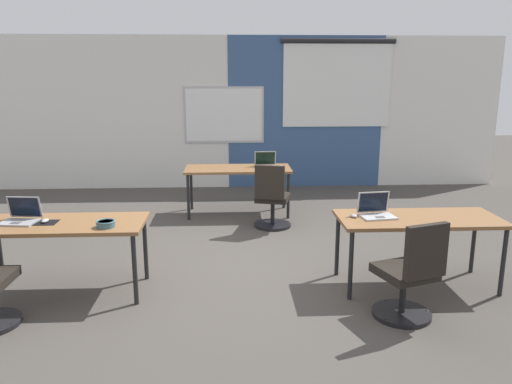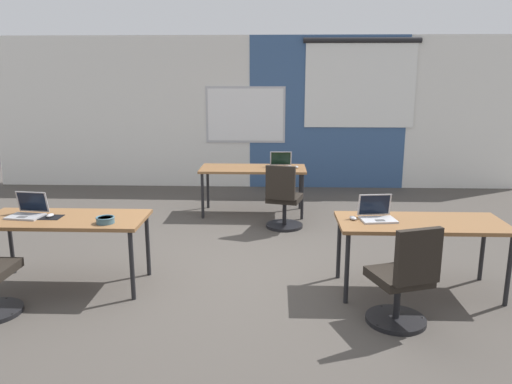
{
  "view_description": "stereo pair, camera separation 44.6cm",
  "coord_description": "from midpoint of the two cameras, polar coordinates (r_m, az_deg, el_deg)",
  "views": [
    {
      "loc": [
        -0.12,
        -5.28,
        2.1
      ],
      "look_at": [
        0.14,
        -0.34,
        0.93
      ],
      "focal_mm": 35.08,
      "sensor_mm": 36.0,
      "label": 1
    },
    {
      "loc": [
        0.33,
        -5.28,
        2.1
      ],
      "look_at": [
        0.14,
        -0.34,
        0.93
      ],
      "focal_mm": 35.08,
      "sensor_mm": 36.0,
      "label": 2
    }
  ],
  "objects": [
    {
      "name": "desk_near_right",
      "position": [
        5.17,
        15.71,
        -3.45
      ],
      "size": [
        1.6,
        0.7,
        0.72
      ],
      "color": "brown",
      "rests_on": "ground"
    },
    {
      "name": "laptop_far_right",
      "position": [
        7.64,
        -0.55,
        3.21
      ],
      "size": [
        0.34,
        0.29,
        0.23
      ],
      "rotation": [
        0.0,
        0.0,
        0.03
      ],
      "color": "#9E9EA3",
      "rests_on": "desk_far_center"
    },
    {
      "name": "desk_far_center",
      "position": [
        7.62,
        -3.74,
        2.31
      ],
      "size": [
        1.6,
        0.7,
        0.72
      ],
      "color": "brown",
      "rests_on": "ground"
    },
    {
      "name": "snack_bowl",
      "position": [
        4.9,
        -19.3,
        -3.44
      ],
      "size": [
        0.18,
        0.18,
        0.06
      ],
      "color": "#3D6070",
      "rests_on": "desk_near_left"
    },
    {
      "name": "chair_near_right_inner",
      "position": [
        4.51,
        14.37,
        -9.66
      ],
      "size": [
        0.56,
        0.61,
        0.92
      ],
      "rotation": [
        0.0,
        0.0,
        3.47
      ],
      "color": "black",
      "rests_on": "ground"
    },
    {
      "name": "mouse_far_right",
      "position": [
        7.62,
        1.22,
        2.92
      ],
      "size": [
        0.08,
        0.11,
        0.03
      ],
      "color": "#B2B2B7",
      "rests_on": "desk_far_center"
    },
    {
      "name": "laptop_near_left_end",
      "position": [
        5.39,
        -27.45,
        -2.56
      ],
      "size": [
        0.36,
        0.32,
        0.23
      ],
      "rotation": [
        0.0,
        0.0,
        -0.13
      ],
      "color": "#9E9EA3",
      "rests_on": "desk_near_left"
    },
    {
      "name": "mousepad_near_left_end",
      "position": [
        5.27,
        -25.16,
        -3.21
      ],
      "size": [
        0.22,
        0.19,
        0.0
      ],
      "color": "black",
      "rests_on": "desk_near_left"
    },
    {
      "name": "back_wall_assembly",
      "position": [
        9.5,
        -3.39,
        9.04
      ],
      "size": [
        10.0,
        0.27,
        2.8
      ],
      "color": "silver",
      "rests_on": "ground"
    },
    {
      "name": "mouse_near_right_inner",
      "position": [
        5.0,
        8.56,
        -2.71
      ],
      "size": [
        0.09,
        0.11,
        0.03
      ],
      "color": "#B2B2B7",
      "rests_on": "desk_near_right"
    },
    {
      "name": "ground_plane",
      "position": [
        5.68,
        -3.9,
        -8.47
      ],
      "size": [
        24.0,
        24.0,
        0.0
      ],
      "color": "#47423D"
    },
    {
      "name": "chair_far_right",
      "position": [
        6.94,
        -0.02,
        -1.15
      ],
      "size": [
        0.54,
        0.59,
        0.92
      ],
      "rotation": [
        0.0,
        0.0,
        2.88
      ],
      "color": "black",
      "rests_on": "ground"
    },
    {
      "name": "laptop_near_right_inner",
      "position": [
        5.07,
        11.12,
        -2.22
      ],
      "size": [
        0.36,
        0.31,
        0.24
      ],
      "rotation": [
        0.0,
        0.0,
        0.13
      ],
      "color": "#B7B7BC",
      "rests_on": "desk_near_right"
    },
    {
      "name": "mouse_near_left_end",
      "position": [
        5.26,
        -25.18,
        -3.01
      ],
      "size": [
        0.07,
        0.11,
        0.03
      ],
      "color": "#B2B2B7",
      "rests_on": "mousepad_near_left_end"
    },
    {
      "name": "desk_near_left",
      "position": [
        5.24,
        -23.68,
        -3.86
      ],
      "size": [
        1.6,
        0.7,
        0.72
      ],
      "color": "brown",
      "rests_on": "ground"
    }
  ]
}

